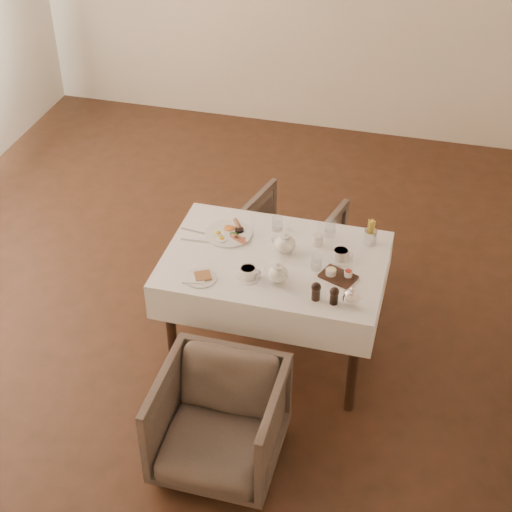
{
  "coord_description": "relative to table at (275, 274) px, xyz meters",
  "views": [
    {
      "loc": [
        1.53,
        -4.14,
        3.49
      ],
      "look_at": [
        0.62,
        -0.7,
        0.82
      ],
      "focal_mm": 55.0,
      "sensor_mm": 36.0,
      "label": 1
    }
  ],
  "objects": [
    {
      "name": "pepper_mill_right",
      "position": [
        0.4,
        -0.31,
        0.17
      ],
      "size": [
        0.05,
        0.05,
        0.11
      ],
      "primitive_type": null,
      "rotation": [
        0.0,
        0.0,
        -0.02
      ],
      "color": "black",
      "rests_on": "table"
    },
    {
      "name": "glass_right",
      "position": [
        0.26,
        0.31,
        0.17
      ],
      "size": [
        0.08,
        0.08,
        0.1
      ],
      "primitive_type": "cylinder",
      "rotation": [
        0.0,
        0.0,
        0.09
      ],
      "color": "silver",
      "rests_on": "table"
    },
    {
      "name": "cutlery_fork",
      "position": [
        -0.53,
        0.13,
        0.12
      ],
      "size": [
        0.2,
        0.04,
        0.0
      ],
      "primitive_type": "cube",
      "rotation": [
        0.0,
        0.0,
        1.47
      ],
      "color": "silver",
      "rests_on": "table"
    },
    {
      "name": "pepper_mill_left",
      "position": [
        0.3,
        -0.3,
        0.17
      ],
      "size": [
        0.07,
        0.07,
        0.11
      ],
      "primitive_type": null,
      "rotation": [
        0.0,
        0.0,
        0.22
      ],
      "color": "black",
      "rests_on": "table"
    },
    {
      "name": "side_plate",
      "position": [
        -0.36,
        -0.3,
        0.12
      ],
      "size": [
        0.19,
        0.18,
        0.02
      ],
      "rotation": [
        0.0,
        0.0,
        0.28
      ],
      "color": "white",
      "rests_on": "table"
    },
    {
      "name": "condiment_board",
      "position": [
        0.39,
        -0.09,
        0.13
      ],
      "size": [
        0.23,
        0.19,
        0.05
      ],
      "rotation": [
        0.0,
        0.0,
        -0.38
      ],
      "color": "black",
      "rests_on": "table"
    },
    {
      "name": "breakfast_plate",
      "position": [
        -0.32,
        0.16,
        0.13
      ],
      "size": [
        0.29,
        0.29,
        0.04
      ],
      "rotation": [
        0.0,
        0.0,
        0.14
      ],
      "color": "white",
      "rests_on": "table"
    },
    {
      "name": "armchair_near",
      "position": [
        -0.08,
        -0.89,
        -0.34
      ],
      "size": [
        0.65,
        0.67,
        0.6
      ],
      "primitive_type": "imported",
      "rotation": [
        0.0,
        0.0,
        -0.01
      ],
      "color": "#50443A",
      "rests_on": "ground"
    },
    {
      "name": "teacup_near",
      "position": [
        -0.1,
        -0.22,
        0.15
      ],
      "size": [
        0.14,
        0.14,
        0.07
      ],
      "rotation": [
        0.0,
        0.0,
        0.2
      ],
      "color": "white",
      "rests_on": "table"
    },
    {
      "name": "creamer",
      "position": [
        0.21,
        0.19,
        0.15
      ],
      "size": [
        0.08,
        0.08,
        0.07
      ],
      "primitive_type": "cylinder",
      "rotation": [
        0.0,
        0.0,
        -0.41
      ],
      "color": "white",
      "rests_on": "table"
    },
    {
      "name": "teapot_front",
      "position": [
        0.07,
        -0.21,
        0.18
      ],
      "size": [
        0.19,
        0.17,
        0.13
      ],
      "primitive_type": null,
      "rotation": [
        0.0,
        0.0,
        -0.31
      ],
      "color": "white",
      "rests_on": "table"
    },
    {
      "name": "fries_cup",
      "position": [
        0.51,
        0.29,
        0.19
      ],
      "size": [
        0.08,
        0.08,
        0.16
      ],
      "rotation": [
        0.0,
        0.0,
        0.38
      ],
      "color": "silver",
      "rests_on": "table"
    },
    {
      "name": "table",
      "position": [
        0.0,
        0.0,
        0.0
      ],
      "size": [
        1.28,
        0.88,
        0.75
      ],
      "color": "black",
      "rests_on": "ground"
    },
    {
      "name": "glass_mid",
      "position": [
        0.25,
        -0.03,
        0.16
      ],
      "size": [
        0.08,
        0.08,
        0.09
      ],
      "primitive_type": "cylinder",
      "rotation": [
        0.0,
        0.0,
        0.42
      ],
      "color": "silver",
      "rests_on": "table"
    },
    {
      "name": "cutlery_knife",
      "position": [
        -0.49,
        0.04,
        0.12
      ],
      "size": [
        0.21,
        0.03,
        0.0
      ],
      "primitive_type": "cube",
      "rotation": [
        0.0,
        0.0,
        1.64
      ],
      "color": "silver",
      "rests_on": "table"
    },
    {
      "name": "armchair_far",
      "position": [
        -0.09,
        0.84,
        -0.35
      ],
      "size": [
        0.74,
        0.75,
        0.57
      ],
      "primitive_type": "imported",
      "rotation": [
        0.0,
        0.0,
        2.9
      ],
      "color": "#50443A",
      "rests_on": "ground"
    },
    {
      "name": "teapot_centre",
      "position": [
        0.04,
        0.07,
        0.18
      ],
      "size": [
        0.2,
        0.17,
        0.14
      ],
      "primitive_type": null,
      "rotation": [
        0.0,
        0.0,
        -0.26
      ],
      "color": "white",
      "rests_on": "table"
    },
    {
      "name": "glass_left",
      "position": [
        -0.05,
        0.28,
        0.16
      ],
      "size": [
        0.08,
        0.08,
        0.09
      ],
      "primitive_type": "cylinder",
      "rotation": [
        0.0,
        0.0,
        0.2
      ],
      "color": "silver",
      "rests_on": "table"
    },
    {
      "name": "teacup_far",
      "position": [
        0.37,
        0.08,
        0.15
      ],
      "size": [
        0.14,
        0.14,
        0.07
      ],
      "rotation": [
        0.0,
        0.0,
        0.04
      ],
      "color": "white",
      "rests_on": "table"
    },
    {
      "name": "silver_pot",
      "position": [
        0.49,
        -0.3,
        0.18
      ],
      "size": [
        0.13,
        0.11,
        0.12
      ],
      "primitive_type": null,
      "rotation": [
        0.0,
        0.0,
        0.17
      ],
      "color": "white",
      "rests_on": "table"
    }
  ]
}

